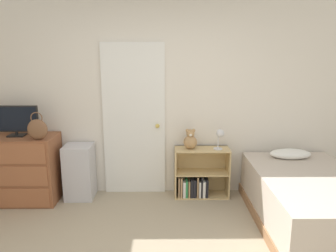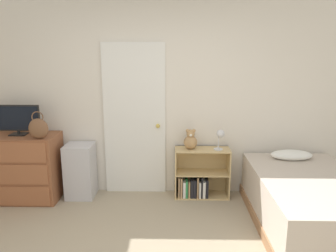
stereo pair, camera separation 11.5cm
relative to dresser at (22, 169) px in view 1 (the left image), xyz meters
name	(u,v)px [view 1 (the left image)]	position (x,y,z in m)	size (l,w,h in m)	color
wall_back	(155,101)	(1.72, 0.31, 0.84)	(10.00, 0.06, 2.55)	silver
door_closed	(134,120)	(1.44, 0.26, 0.58)	(0.82, 0.09, 2.03)	white
dresser	(22,169)	(0.00, 0.00, 0.00)	(0.92, 0.53, 0.87)	brown
tv	(15,120)	(-0.03, 0.02, 0.64)	(0.58, 0.16, 0.39)	black
handbag	(37,129)	(0.32, -0.17, 0.57)	(0.24, 0.11, 0.34)	brown
storage_bin	(80,172)	(0.72, 0.08, -0.07)	(0.36, 0.36, 0.72)	silver
bookshelf	(198,178)	(2.29, 0.12, -0.19)	(0.72, 0.29, 0.67)	tan
teddy_bear	(190,140)	(2.19, 0.12, 0.35)	(0.18, 0.18, 0.27)	tan
desk_lamp	(220,135)	(2.57, 0.08, 0.42)	(0.13, 0.13, 0.27)	silver
bed	(310,201)	(3.47, -0.66, -0.14)	(1.17, 1.86, 0.69)	#996B47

